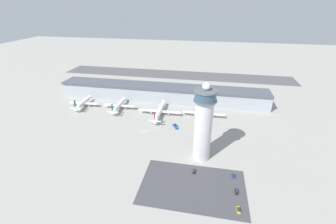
# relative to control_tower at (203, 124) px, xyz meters

# --- Properties ---
(ground_plane) EXTENTS (1000.00, 1000.00, 0.00)m
(ground_plane) POSITION_rel_control_tower_xyz_m (-50.22, 26.99, -27.64)
(ground_plane) COLOR #9E9B93
(terminal_building) EXTENTS (231.99, 25.00, 17.60)m
(terminal_building) POSITION_rel_control_tower_xyz_m (-50.22, 96.99, -18.75)
(terminal_building) COLOR #A3A8B2
(terminal_building) RESTS_ON ground
(runway_strip) EXTENTS (347.98, 44.00, 0.01)m
(runway_strip) POSITION_rel_control_tower_xyz_m (-50.22, 197.82, -27.64)
(runway_strip) COLOR #515154
(runway_strip) RESTS_ON ground
(control_tower) EXTENTS (15.18, 15.18, 57.15)m
(control_tower) POSITION_rel_control_tower_xyz_m (0.00, 0.00, 0.00)
(control_tower) COLOR silver
(control_tower) RESTS_ON ground
(parking_lot_surface) EXTENTS (64.00, 40.00, 0.01)m
(parking_lot_surface) POSITION_rel_control_tower_xyz_m (-3.06, -30.09, -27.64)
(parking_lot_surface) COLOR #424247
(parking_lot_surface) RESTS_ON ground
(airplane_gate_alpha) EXTENTS (32.24, 32.55, 13.64)m
(airplane_gate_alpha) POSITION_rel_control_tower_xyz_m (-129.22, 63.92, -23.24)
(airplane_gate_alpha) COLOR white
(airplane_gate_alpha) RESTS_ON ground
(airplane_gate_bravo) EXTENTS (33.54, 35.93, 13.43)m
(airplane_gate_bravo) POSITION_rel_control_tower_xyz_m (-89.01, 65.05, -23.19)
(airplane_gate_bravo) COLOR white
(airplane_gate_bravo) RESTS_ON ground
(airplane_gate_charlie) EXTENTS (41.70, 45.01, 13.64)m
(airplane_gate_charlie) POSITION_rel_control_tower_xyz_m (-44.09, 59.56, -23.09)
(airplane_gate_charlie) COLOR white
(airplane_gate_charlie) RESTS_ON ground
(airplane_gate_delta) EXTENTS (41.16, 33.32, 12.97)m
(airplane_gate_delta) POSITION_rel_control_tower_xyz_m (-1.16, 64.00, -23.60)
(airplane_gate_delta) COLOR silver
(airplane_gate_delta) RESTS_ON ground
(service_truck_catering) EXTENTS (3.78, 6.11, 2.88)m
(service_truck_catering) POSITION_rel_control_tower_xyz_m (-1.14, 20.51, -26.64)
(service_truck_catering) COLOR black
(service_truck_catering) RESTS_ON ground
(service_truck_fuel) EXTENTS (6.41, 8.17, 2.76)m
(service_truck_fuel) POSITION_rel_control_tower_xyz_m (-24.99, 38.91, -26.69)
(service_truck_fuel) COLOR black
(service_truck_fuel) RESTS_ON ground
(car_yellow_taxi) EXTENTS (1.88, 4.68, 1.50)m
(car_yellow_taxi) POSITION_rel_control_tower_xyz_m (22.97, -43.26, -27.06)
(car_yellow_taxi) COLOR black
(car_yellow_taxi) RESTS_ON ground
(car_maroon_suv) EXTENTS (1.93, 4.46, 1.48)m
(car_maroon_suv) POSITION_rel_control_tower_xyz_m (-3.36, -16.81, -27.07)
(car_maroon_suv) COLOR black
(car_maroon_suv) RESTS_ON ground
(car_green_van) EXTENTS (2.07, 4.17, 1.39)m
(car_green_van) POSITION_rel_control_tower_xyz_m (22.13, -16.41, -27.11)
(car_green_van) COLOR black
(car_green_van) RESTS_ON ground
(car_white_wagon) EXTENTS (1.80, 4.42, 1.46)m
(car_white_wagon) POSITION_rel_control_tower_xyz_m (22.96, -29.81, -27.08)
(car_white_wagon) COLOR black
(car_white_wagon) RESTS_ON ground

